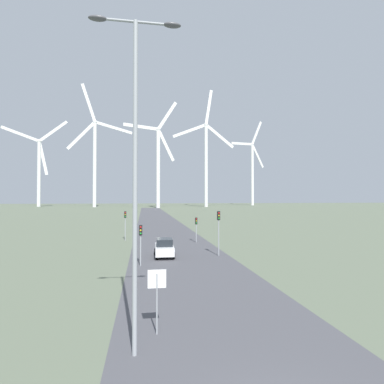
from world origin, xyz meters
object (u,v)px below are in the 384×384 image
object	(u,v)px
car_approaching	(164,248)
wind_turbine_far_left	(39,165)
traffic_light_post_mid_left	(125,219)
wind_turbine_left	(95,154)
wind_turbine_far_right	(252,167)
wind_turbine_right	(206,156)
traffic_light_post_mid_right	(196,224)
traffic_light_post_near_right	(219,223)
streetlamp	(135,149)
stop_sign_near	(157,289)
traffic_light_post_near_left	(141,236)
wind_turbine_center	(158,159)

from	to	relation	value
car_approaching	wind_turbine_far_left	size ratio (longest dim) A/B	0.07
traffic_light_post_mid_left	wind_turbine_left	size ratio (longest dim) A/B	0.05
wind_turbine_far_right	traffic_light_post_mid_left	bearing A→B (deg)	-115.62
wind_turbine_right	traffic_light_post_mid_right	bearing A→B (deg)	-102.36
wind_turbine_far_left	car_approaching	bearing A→B (deg)	-68.63
wind_turbine_left	wind_turbine_right	size ratio (longest dim) A/B	1.01
car_approaching	wind_turbine_far_right	world-z (taller)	wind_turbine_far_right
traffic_light_post_near_right	wind_turbine_right	xyz separation A→B (m)	(31.80, 157.55, 29.18)
traffic_light_post_mid_left	car_approaching	world-z (taller)	traffic_light_post_mid_left
traffic_light_post_mid_right	streetlamp	bearing A→B (deg)	-104.67
traffic_light_post_near_right	traffic_light_post_mid_left	bearing A→B (deg)	128.98
traffic_light_post_near_right	wind_turbine_left	distance (m)	170.18
stop_sign_near	wind_turbine_far_right	size ratio (longest dim) A/B	0.04
stop_sign_near	traffic_light_post_near_right	bearing A→B (deg)	67.16
traffic_light_post_mid_left	car_approaching	xyz separation A→B (m)	(4.57, -12.02, -2.06)
traffic_light_post_near_left	traffic_light_post_mid_right	xyz separation A→B (m)	(7.15, 12.76, -0.20)
stop_sign_near	traffic_light_post_near_right	xyz separation A→B (m)	(6.98, 16.57, 1.35)
streetlamp	wind_turbine_center	xyz separation A→B (m)	(8.41, 160.42, 20.28)
wind_turbine_left	wind_turbine_right	world-z (taller)	wind_turbine_left
wind_turbine_right	traffic_light_post_near_right	bearing A→B (deg)	-101.41
traffic_light_post_near_left	wind_turbine_far_left	world-z (taller)	wind_turbine_far_left
wind_turbine_far_right	traffic_light_post_mid_right	bearing A→B (deg)	-112.75
traffic_light_post_mid_left	traffic_light_post_mid_right	bearing A→B (deg)	-17.95
stop_sign_near	traffic_light_post_near_left	distance (m)	13.26
traffic_light_post_near_right	streetlamp	bearing A→B (deg)	-113.46
car_approaching	stop_sign_near	bearing A→B (deg)	-94.96
wind_turbine_center	wind_turbine_right	distance (m)	35.10
traffic_light_post_near_left	wind_turbine_far_left	xyz separation A→B (m)	(-67.49, 182.18, 24.60)
traffic_light_post_mid_right	wind_turbine_right	size ratio (longest dim) A/B	0.04
streetlamp	car_approaching	world-z (taller)	streetlamp
traffic_light_post_mid_right	stop_sign_near	bearing A→B (deg)	-103.66
traffic_light_post_mid_right	wind_turbine_right	distance (m)	154.61
wind_turbine_far_left	wind_turbine_right	distance (m)	109.33
traffic_light_post_near_left	traffic_light_post_near_right	bearing A→B (deg)	23.23
traffic_light_post_mid_left	traffic_light_post_mid_right	size ratio (longest dim) A/B	1.23
streetlamp	traffic_light_post_mid_right	size ratio (longest dim) A/B	3.90
wind_turbine_right	wind_turbine_far_left	bearing A→B (deg)	168.76
wind_turbine_left	wind_turbine_far_left	bearing A→B (deg)	157.46
streetlamp	wind_turbine_right	bearing A→B (deg)	77.27
traffic_light_post_near_left	car_approaching	world-z (taller)	traffic_light_post_near_left
car_approaching	wind_turbine_left	xyz separation A→B (m)	(-32.31, 162.83, 31.99)
traffic_light_post_mid_left	wind_turbine_center	xyz separation A→B (m)	(10.60, 129.79, 25.09)
stop_sign_near	wind_turbine_far_left	size ratio (longest dim) A/B	0.05
traffic_light_post_near_right	wind_turbine_far_left	bearing A→B (deg)	112.84
wind_turbine_left	wind_turbine_far_right	size ratio (longest dim) A/B	1.15
wind_turbine_left	wind_turbine_center	distance (m)	43.99
streetlamp	stop_sign_near	xyz separation A→B (m)	(0.91, 1.60, -5.82)
traffic_light_post_near_left	wind_turbine_far_right	size ratio (longest dim) A/B	0.05
traffic_light_post_near_right	wind_turbine_far_left	xyz separation A→B (m)	(-75.31, 178.83, 23.90)
stop_sign_near	traffic_light_post_near_right	size ratio (longest dim) A/B	0.62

